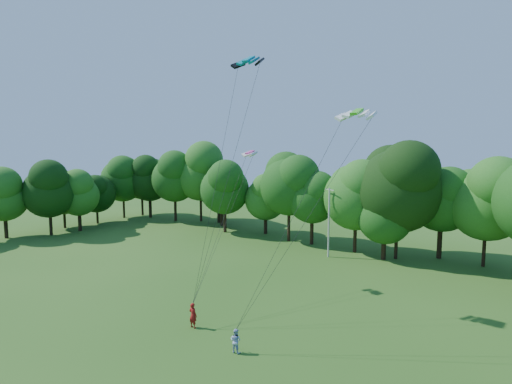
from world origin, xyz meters
The scene contains 9 objects.
utility_pole centered at (-3.18, 30.91, 4.19)m, with size 1.51×0.75×8.15m.
kite_flyer_left centered at (-1.46, 8.37, 0.91)m, with size 0.67×0.44×1.83m, color maroon.
kite_flyer_right centered at (3.21, 7.74, 0.77)m, with size 0.75×0.58×1.53m, color #9FB1DC.
kite_teal centered at (-1.54, 14.63, 19.64)m, with size 2.68×1.33×0.67m.
kite_green centered at (8.01, 13.88, 15.02)m, with size 2.47×1.17×0.51m.
kite_pink centered at (-4.48, 18.21, 12.35)m, with size 1.77×1.18×0.38m.
tree_back_west centered at (-28.37, 38.20, 7.54)m, with size 8.30×8.30×12.07m.
tree_back_center centered at (3.23, 35.17, 9.50)m, with size 10.45×10.45×15.20m.
tree_flank_west centered at (-44.17, 19.29, 6.29)m, with size 6.93×6.93×10.07m.
Camera 1 is at (19.26, -9.81, 12.78)m, focal length 28.00 mm.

